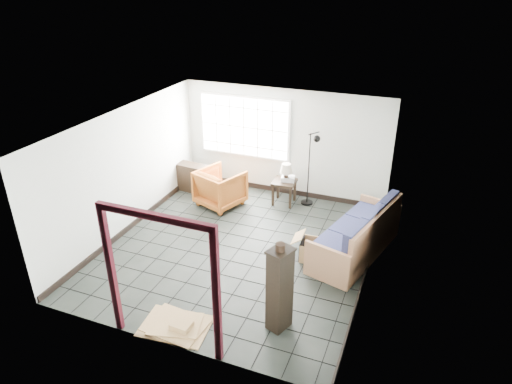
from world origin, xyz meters
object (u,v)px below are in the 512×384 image
at_px(futon_sofa, 359,238).
at_px(side_table, 284,185).
at_px(tall_shelf, 280,289).
at_px(armchair, 220,186).

bearing_deg(futon_sofa, side_table, 157.77).
xyz_separation_m(futon_sofa, tall_shelf, (-0.78, -2.44, 0.34)).
xyz_separation_m(armchair, tall_shelf, (2.59, -3.37, 0.24)).
height_order(armchair, tall_shelf, tall_shelf).
xyz_separation_m(futon_sofa, armchair, (-3.38, 0.93, 0.11)).
xyz_separation_m(armchair, side_table, (1.36, 0.62, -0.01)).
height_order(armchair, side_table, armchair).
bearing_deg(armchair, futon_sofa, -175.26).
distance_m(armchair, side_table, 1.49).
distance_m(futon_sofa, side_table, 2.54).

